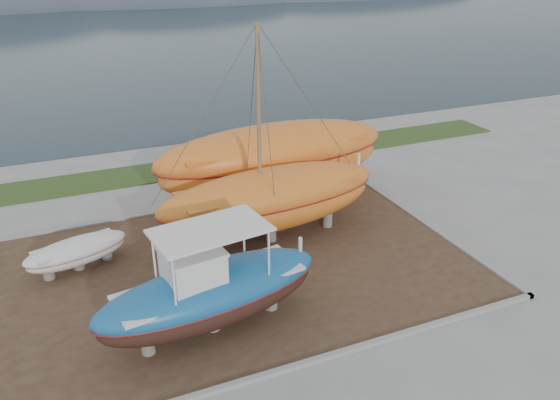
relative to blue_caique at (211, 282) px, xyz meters
name	(u,v)px	position (x,y,z in m)	size (l,w,h in m)	color
ground	(279,326)	(2.11, -0.63, -1.93)	(140.00, 140.00, 0.00)	gray
dirt_patch	(240,267)	(2.11, 3.37, -1.90)	(18.00, 12.00, 0.06)	#422D1E
curb_frame	(240,266)	(2.11, 3.37, -1.86)	(18.60, 12.60, 0.15)	gray
grass_strip	(174,170)	(2.11, 14.87, -1.89)	(44.00, 3.00, 0.08)	#284219
sea	(85,39)	(2.11, 69.37, -1.93)	(260.00, 100.00, 0.04)	#172A2F
mountain_ridge	(62,5)	(2.11, 124.37, -1.93)	(200.00, 36.00, 20.00)	#333D49
blue_caique	(211,282)	(0.00, 0.00, 0.00)	(7.77, 2.43, 3.74)	#175C93
white_dinghy	(77,255)	(-3.80, 5.77, -1.26)	(4.06, 1.52, 1.22)	silver
orange_sailboat	(271,140)	(4.10, 4.91, 2.70)	(9.96, 2.94, 9.13)	orange
orange_bare_hull	(274,166)	(5.72, 8.47, 0.08)	(11.93, 3.58, 3.91)	orange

